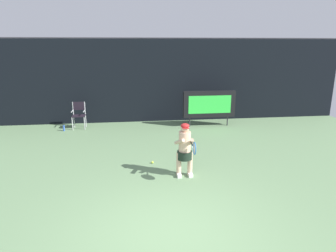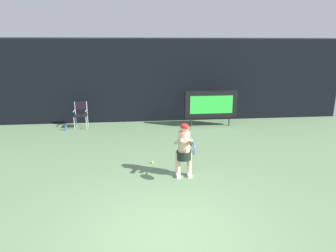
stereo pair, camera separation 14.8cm
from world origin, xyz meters
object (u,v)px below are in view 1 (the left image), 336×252
object	(u,v)px
scoreboard	(209,104)
umpire_chair	(79,113)
tennis_player	(185,148)
tennis_racket	(194,148)
tennis_ball_loose	(152,162)
water_bottle	(64,128)

from	to	relation	value
scoreboard	umpire_chair	world-z (taller)	scoreboard
umpire_chair	tennis_player	distance (m)	6.25
tennis_racket	tennis_ball_loose	bearing A→B (deg)	124.25
scoreboard	tennis_ball_loose	size ratio (longest dim) A/B	32.35
scoreboard	tennis_racket	bearing A→B (deg)	-108.36
tennis_racket	umpire_chair	bearing A→B (deg)	125.61
umpire_chair	tennis_racket	bearing A→B (deg)	-57.84
tennis_player	tennis_racket	distance (m)	0.62
scoreboard	tennis_ball_loose	xyz separation A→B (m)	(-2.69, -3.87, -0.91)
tennis_player	tennis_ball_loose	size ratio (longest dim) A/B	21.08
umpire_chair	water_bottle	xyz separation A→B (m)	(-0.56, -0.38, -0.50)
scoreboard	tennis_ball_loose	distance (m)	4.80
scoreboard	umpire_chair	size ratio (longest dim) A/B	2.04
tennis_ball_loose	scoreboard	bearing A→B (deg)	55.15
scoreboard	tennis_player	xyz separation A→B (m)	(-1.91, -4.82, -0.17)
scoreboard	tennis_ball_loose	world-z (taller)	scoreboard
umpire_chair	tennis_player	bearing A→B (deg)	-56.04
umpire_chair	tennis_player	xyz separation A→B (m)	(3.49, -5.18, 0.15)
water_bottle	tennis_player	xyz separation A→B (m)	(4.05, -4.80, 0.65)
water_bottle	tennis_ball_loose	distance (m)	5.06
scoreboard	tennis_ball_loose	bearing A→B (deg)	-124.85
tennis_player	tennis_racket	bearing A→B (deg)	-77.54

